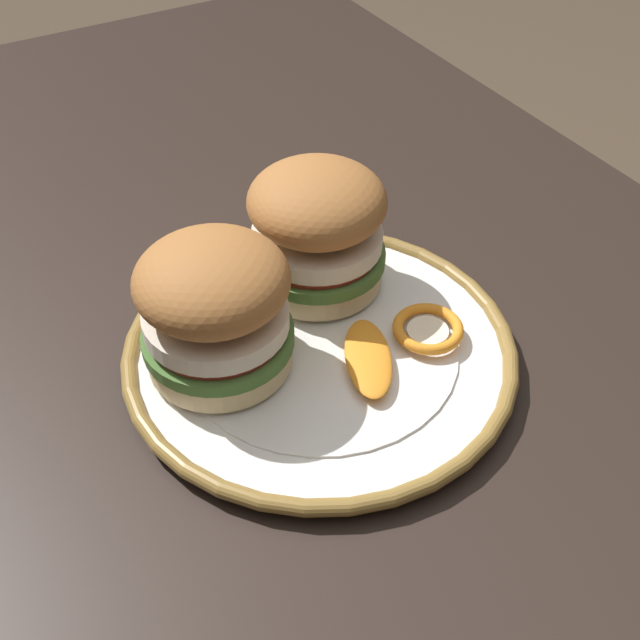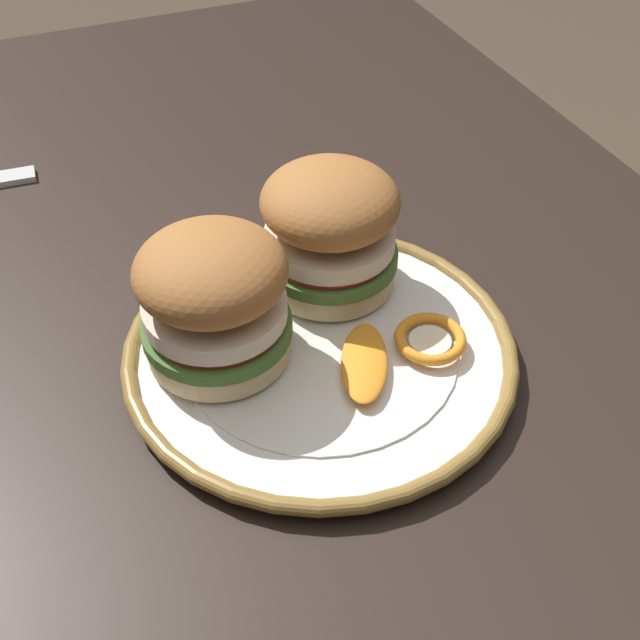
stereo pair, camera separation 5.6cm
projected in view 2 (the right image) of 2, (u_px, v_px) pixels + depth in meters
name	position (u px, v px, depth m)	size (l,w,h in m)	color
dining_table	(241.00, 400.00, 0.72)	(1.20, 0.86, 0.76)	black
dinner_plate	(320.00, 350.00, 0.60)	(0.29, 0.29, 0.02)	white
sandwich_half_left	(214.00, 297.00, 0.55)	(0.14, 0.14, 0.10)	beige
sandwich_half_right	(330.00, 227.00, 0.61)	(0.13, 0.13, 0.10)	beige
orange_peel_curled	(430.00, 339.00, 0.59)	(0.07, 0.07, 0.01)	orange
orange_peel_strip_long	(364.00, 362.00, 0.57)	(0.09, 0.06, 0.01)	orange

